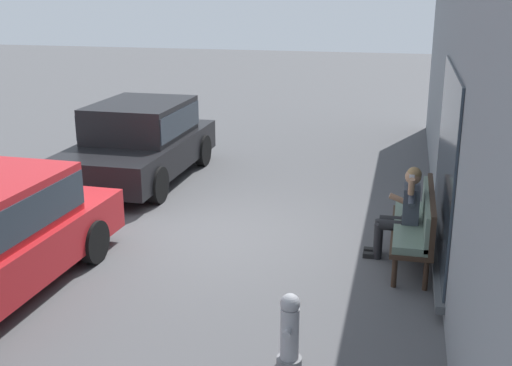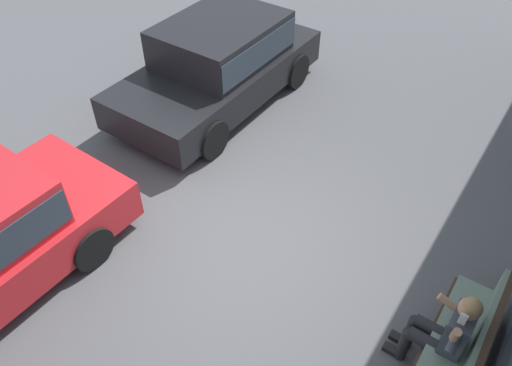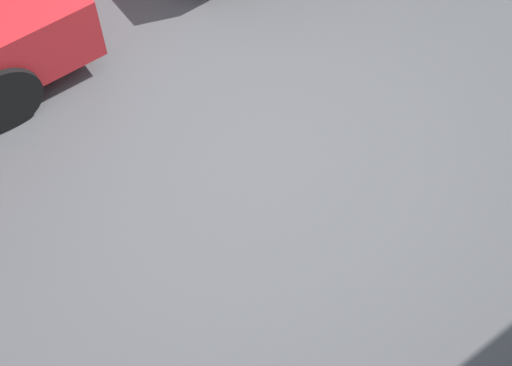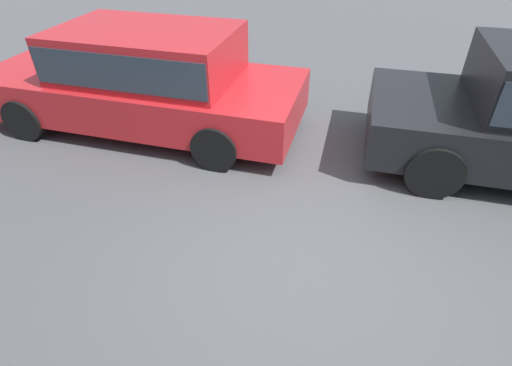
# 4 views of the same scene
# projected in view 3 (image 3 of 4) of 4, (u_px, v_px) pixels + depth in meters

# --- Properties ---
(ground_plane) EXTENTS (60.00, 60.00, 0.00)m
(ground_plane) POSITION_uv_depth(u_px,v_px,m) (258.00, 162.00, 6.01)
(ground_plane) COLOR #4C4C4F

